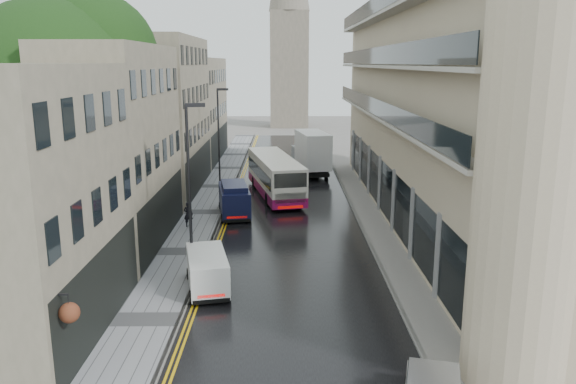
{
  "coord_description": "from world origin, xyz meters",
  "views": [
    {
      "loc": [
        -0.33,
        -9.88,
        10.14
      ],
      "look_at": [
        -0.14,
        18.0,
        3.7
      ],
      "focal_mm": 35.0,
      "sensor_mm": 36.0,
      "label": 1
    }
  ],
  "objects_px": {
    "tree_near": "(55,124)",
    "cream_bus": "(267,185)",
    "lamp_post_far": "(219,140)",
    "pedestrian": "(188,214)",
    "navy_van": "(223,205)",
    "lamp_post_near": "(189,192)",
    "white_van": "(192,284)",
    "white_lorry": "(304,156)",
    "tree_far": "(128,116)"
  },
  "relations": [
    {
      "from": "tree_near",
      "to": "cream_bus",
      "type": "relative_size",
      "value": 1.25
    },
    {
      "from": "lamp_post_far",
      "to": "pedestrian",
      "type": "bearing_deg",
      "value": -97.41
    },
    {
      "from": "cream_bus",
      "to": "navy_van",
      "type": "height_order",
      "value": "cream_bus"
    },
    {
      "from": "tree_near",
      "to": "lamp_post_far",
      "type": "distance_m",
      "value": 16.25
    },
    {
      "from": "tree_near",
      "to": "pedestrian",
      "type": "relative_size",
      "value": 8.65
    },
    {
      "from": "lamp_post_near",
      "to": "lamp_post_far",
      "type": "bearing_deg",
      "value": 79.51
    },
    {
      "from": "white_van",
      "to": "lamp_post_near",
      "type": "distance_m",
      "value": 4.64
    },
    {
      "from": "tree_near",
      "to": "white_lorry",
      "type": "xyz_separation_m",
      "value": [
        13.92,
        19.57,
        -4.92
      ]
    },
    {
      "from": "lamp_post_near",
      "to": "lamp_post_far",
      "type": "xyz_separation_m",
      "value": [
        -0.72,
        18.55,
        -0.07
      ]
    },
    {
      "from": "pedestrian",
      "to": "lamp_post_near",
      "type": "height_order",
      "value": "lamp_post_near"
    },
    {
      "from": "white_lorry",
      "to": "white_van",
      "type": "height_order",
      "value": "white_lorry"
    },
    {
      "from": "lamp_post_near",
      "to": "lamp_post_far",
      "type": "distance_m",
      "value": 18.57
    },
    {
      "from": "tree_near",
      "to": "lamp_post_far",
      "type": "relative_size",
      "value": 1.72
    },
    {
      "from": "white_lorry",
      "to": "tree_far",
      "type": "bearing_deg",
      "value": -164.38
    },
    {
      "from": "cream_bus",
      "to": "lamp_post_near",
      "type": "xyz_separation_m",
      "value": [
        -3.25,
        -13.74,
        2.68
      ]
    },
    {
      "from": "tree_near",
      "to": "tree_far",
      "type": "xyz_separation_m",
      "value": [
        0.3,
        13.0,
        -0.72
      ]
    },
    {
      "from": "pedestrian",
      "to": "lamp_post_near",
      "type": "relative_size",
      "value": 0.2
    },
    {
      "from": "tree_near",
      "to": "cream_bus",
      "type": "xyz_separation_m",
      "value": [
        10.95,
        9.6,
        -5.41
      ]
    },
    {
      "from": "tree_near",
      "to": "tree_far",
      "type": "relative_size",
      "value": 1.11
    },
    {
      "from": "cream_bus",
      "to": "lamp_post_far",
      "type": "relative_size",
      "value": 1.38
    },
    {
      "from": "navy_van",
      "to": "cream_bus",
      "type": "bearing_deg",
      "value": 48.56
    },
    {
      "from": "white_lorry",
      "to": "navy_van",
      "type": "xyz_separation_m",
      "value": [
        -5.72,
        -14.35,
        -0.82
      ]
    },
    {
      "from": "tree_near",
      "to": "white_van",
      "type": "xyz_separation_m",
      "value": [
        8.2,
        -7.35,
        -6.05
      ]
    },
    {
      "from": "lamp_post_far",
      "to": "cream_bus",
      "type": "bearing_deg",
      "value": -53.49
    },
    {
      "from": "tree_near",
      "to": "white_van",
      "type": "bearing_deg",
      "value": -41.86
    },
    {
      "from": "tree_near",
      "to": "cream_bus",
      "type": "height_order",
      "value": "tree_near"
    },
    {
      "from": "navy_van",
      "to": "lamp_post_far",
      "type": "bearing_deg",
      "value": 88.29
    },
    {
      "from": "cream_bus",
      "to": "tree_far",
      "type": "bearing_deg",
      "value": 150.29
    },
    {
      "from": "tree_near",
      "to": "white_lorry",
      "type": "distance_m",
      "value": 24.51
    },
    {
      "from": "cream_bus",
      "to": "lamp_post_near",
      "type": "relative_size",
      "value": 1.36
    },
    {
      "from": "tree_far",
      "to": "white_lorry",
      "type": "distance_m",
      "value": 15.69
    },
    {
      "from": "lamp_post_near",
      "to": "cream_bus",
      "type": "bearing_deg",
      "value": 63.95
    },
    {
      "from": "white_lorry",
      "to": "white_van",
      "type": "relative_size",
      "value": 1.96
    },
    {
      "from": "white_van",
      "to": "pedestrian",
      "type": "bearing_deg",
      "value": 88.06
    },
    {
      "from": "lamp_post_near",
      "to": "tree_near",
      "type": "bearing_deg",
      "value": 138.96
    },
    {
      "from": "white_lorry",
      "to": "pedestrian",
      "type": "height_order",
      "value": "white_lorry"
    },
    {
      "from": "pedestrian",
      "to": "tree_far",
      "type": "bearing_deg",
      "value": -49.92
    },
    {
      "from": "navy_van",
      "to": "tree_far",
      "type": "bearing_deg",
      "value": 126.11
    },
    {
      "from": "white_van",
      "to": "lamp_post_far",
      "type": "relative_size",
      "value": 0.48
    },
    {
      "from": "tree_near",
      "to": "cream_bus",
      "type": "distance_m",
      "value": 15.53
    },
    {
      "from": "white_lorry",
      "to": "pedestrian",
      "type": "relative_size",
      "value": 4.75
    },
    {
      "from": "tree_near",
      "to": "pedestrian",
      "type": "distance_m",
      "value": 9.47
    },
    {
      "from": "tree_near",
      "to": "white_van",
      "type": "distance_m",
      "value": 12.56
    },
    {
      "from": "white_lorry",
      "to": "pedestrian",
      "type": "distance_m",
      "value": 17.5
    },
    {
      "from": "white_lorry",
      "to": "tree_near",
      "type": "bearing_deg",
      "value": -135.55
    },
    {
      "from": "white_lorry",
      "to": "lamp_post_near",
      "type": "relative_size",
      "value": 0.93
    },
    {
      "from": "white_van",
      "to": "tree_far",
      "type": "bearing_deg",
      "value": 99.1
    },
    {
      "from": "white_van",
      "to": "white_lorry",
      "type": "bearing_deg",
      "value": 65.88
    },
    {
      "from": "lamp_post_far",
      "to": "tree_near",
      "type": "bearing_deg",
      "value": -118.91
    },
    {
      "from": "cream_bus",
      "to": "pedestrian",
      "type": "bearing_deg",
      "value": -141.95
    }
  ]
}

